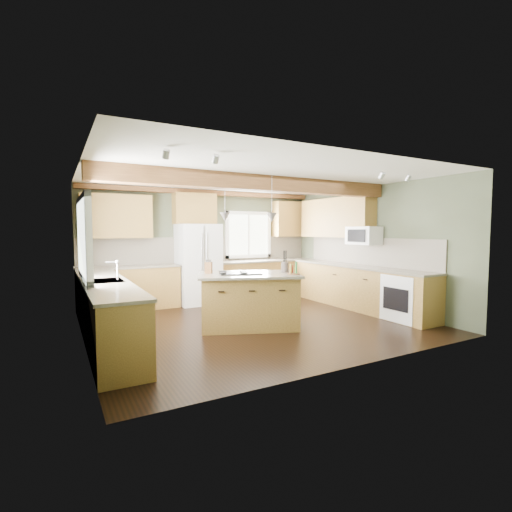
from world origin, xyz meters
TOP-DOWN VIEW (x-y plane):
  - floor at (0.00, 0.00)m, footprint 5.60×5.60m
  - ceiling at (0.00, 0.00)m, footprint 5.60×5.60m
  - wall_back at (0.00, 2.50)m, footprint 5.60×0.00m
  - wall_left at (-2.80, 0.00)m, footprint 0.00×5.00m
  - wall_right at (2.80, 0.00)m, footprint 0.00×5.00m
  - ceiling_beam at (0.00, -0.19)m, footprint 5.55×0.26m
  - soffit_trim at (0.00, 2.40)m, footprint 5.55×0.20m
  - backsplash_back at (0.00, 2.48)m, footprint 5.58×0.03m
  - backsplash_right at (2.78, 0.05)m, footprint 0.03×3.70m
  - base_cab_back_left at (-1.79, 2.20)m, footprint 2.02×0.60m
  - counter_back_left at (-1.79, 2.20)m, footprint 2.06×0.64m
  - base_cab_back_right at (1.49, 2.20)m, footprint 2.62×0.60m
  - counter_back_right at (1.49, 2.20)m, footprint 2.66×0.64m
  - base_cab_left at (-2.50, 0.05)m, footprint 0.60×3.70m
  - counter_left at (-2.50, 0.05)m, footprint 0.64×3.74m
  - base_cab_right at (2.50, 0.05)m, footprint 0.60×3.70m
  - counter_right at (2.50, 0.05)m, footprint 0.64×3.74m
  - upper_cab_back_left at (-1.99, 2.33)m, footprint 1.40×0.35m
  - upper_cab_over_fridge at (-0.30, 2.33)m, footprint 0.96×0.35m
  - upper_cab_right at (2.62, 0.90)m, footprint 0.35×2.20m
  - upper_cab_back_corner at (2.30, 2.33)m, footprint 0.90×0.35m
  - window_left at (-2.78, 0.05)m, footprint 0.04×1.60m
  - window_back at (1.15, 2.48)m, footprint 1.10×0.04m
  - sink at (-2.50, 0.05)m, footprint 0.50×0.65m
  - faucet at (-2.32, 0.05)m, footprint 0.02×0.02m
  - dishwasher at (-2.49, -1.25)m, footprint 0.60×0.60m
  - oven at (2.49, -1.25)m, footprint 0.60×0.72m
  - microwave at (2.58, -0.05)m, footprint 0.40×0.70m
  - pendant_left at (-0.59, -0.05)m, footprint 0.18×0.18m
  - pendant_right at (0.15, -0.34)m, footprint 0.18×0.18m
  - refrigerator at (-0.30, 2.12)m, footprint 0.90×0.74m
  - island at (-0.22, -0.19)m, footprint 1.84×1.49m
  - island_top at (-0.22, -0.19)m, footprint 1.98×1.63m
  - cooktop at (-0.35, -0.14)m, footprint 0.81×0.68m
  - knife_block at (-0.82, 0.15)m, footprint 0.15×0.14m
  - utensil_crock at (0.46, -0.29)m, footprint 0.16×0.16m
  - bottle_tray at (0.42, -0.63)m, footprint 0.24×0.24m

SIDE VIEW (x-z plane):
  - floor at x=0.00m, z-range 0.00..0.00m
  - dishwasher at x=-2.49m, z-range 0.01..0.85m
  - oven at x=2.49m, z-range 0.01..0.85m
  - base_cab_back_left at x=-1.79m, z-range 0.00..0.88m
  - base_cab_back_right at x=1.49m, z-range 0.00..0.88m
  - base_cab_left at x=-2.50m, z-range 0.00..0.88m
  - base_cab_right at x=2.50m, z-range 0.00..0.88m
  - island at x=-0.22m, z-range 0.00..0.88m
  - counter_back_left at x=-1.79m, z-range 0.88..0.92m
  - counter_back_right at x=1.49m, z-range 0.88..0.92m
  - counter_left at x=-2.50m, z-range 0.88..0.92m
  - counter_right at x=2.50m, z-range 0.88..0.92m
  - refrigerator at x=-0.30m, z-range 0.00..1.80m
  - island_top at x=-0.22m, z-range 0.88..0.92m
  - sink at x=-2.50m, z-range 0.89..0.92m
  - cooktop at x=-0.35m, z-range 0.92..0.94m
  - utensil_crock at x=0.46m, z-range 0.92..1.09m
  - knife_block at x=-0.82m, z-range 0.92..1.11m
  - bottle_tray at x=0.42m, z-range 0.92..1.12m
  - faucet at x=-2.32m, z-range 0.91..1.19m
  - backsplash_back at x=0.00m, z-range 0.92..1.50m
  - backsplash_right at x=2.78m, z-range 0.92..1.50m
  - wall_back at x=0.00m, z-range -1.50..4.10m
  - wall_left at x=-2.80m, z-range -1.20..3.80m
  - wall_right at x=2.80m, z-range -1.20..3.80m
  - window_back at x=1.15m, z-range 1.05..2.05m
  - window_left at x=-2.78m, z-range 1.02..2.08m
  - microwave at x=2.58m, z-range 1.36..1.74m
  - pendant_left at x=-0.59m, z-range 1.80..1.96m
  - pendant_right at x=0.15m, z-range 1.80..1.96m
  - upper_cab_back_left at x=-1.99m, z-range 1.50..2.40m
  - upper_cab_right at x=2.62m, z-range 1.50..2.40m
  - upper_cab_back_corner at x=2.30m, z-range 1.50..2.40m
  - upper_cab_over_fridge at x=-0.30m, z-range 1.80..2.50m
  - ceiling_beam at x=0.00m, z-range 2.34..2.60m
  - soffit_trim at x=0.00m, z-range 2.49..2.59m
  - ceiling at x=0.00m, z-range 2.60..2.60m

